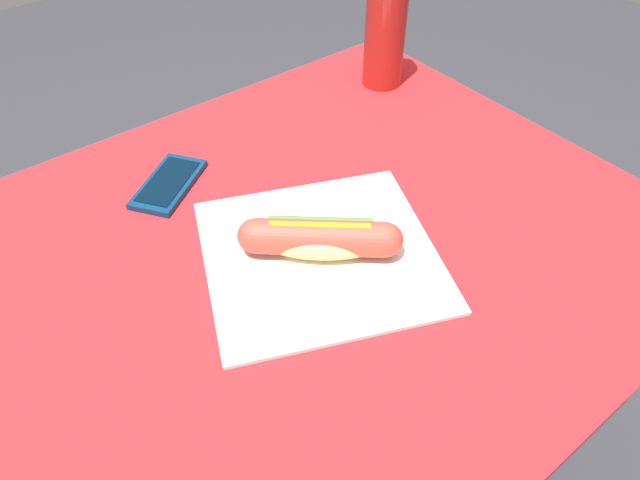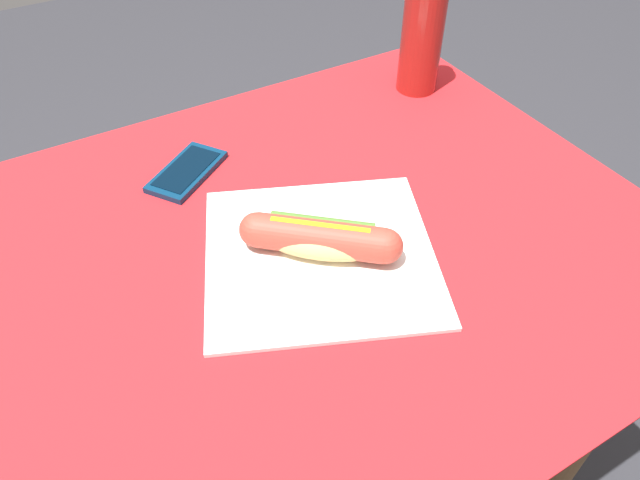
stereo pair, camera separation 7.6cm
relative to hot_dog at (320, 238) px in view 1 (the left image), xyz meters
The scene contains 5 objects.
dining_table 0.19m from the hot_dog, 137.22° to the left, with size 1.04×0.80×0.74m.
paper_wrapper 0.03m from the hot_dog, 130.43° to the right, with size 0.30×0.29×0.01m, color white.
hot_dog is the anchor object (origin of this frame).
cell_phone 0.27m from the hot_dog, 109.37° to the left, with size 0.15×0.13×0.01m.
soda_bottle 0.48m from the hot_dog, 37.84° to the left, with size 0.07×0.07×0.26m.
Camera 1 is at (-0.30, -0.46, 1.30)m, focal length 33.02 mm.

